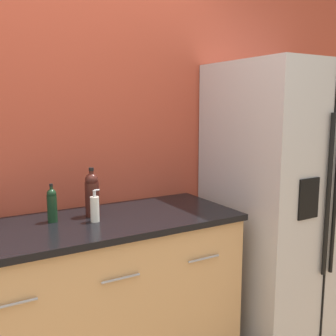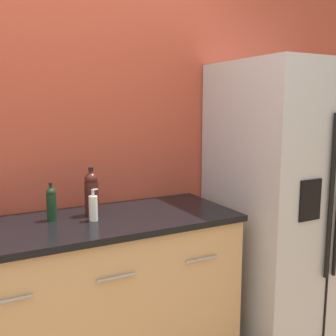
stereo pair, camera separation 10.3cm
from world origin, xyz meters
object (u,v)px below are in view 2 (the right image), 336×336
refrigerator (284,198)px  wine_bottle (92,193)px  soap_dispenser (93,208)px  oil_bottle (51,203)px

refrigerator → wine_bottle: (-1.30, 0.17, 0.14)m
soap_dispenser → wine_bottle: bearing=76.8°
wine_bottle → soap_dispenser: wine_bottle is taller
wine_bottle → oil_bottle: bearing=-179.8°
wine_bottle → soap_dispenser: (-0.03, -0.11, -0.06)m
soap_dispenser → oil_bottle: 0.23m
refrigerator → oil_bottle: 1.54m
refrigerator → soap_dispenser: (-1.33, 0.06, 0.08)m
wine_bottle → soap_dispenser: bearing=-103.2°
soap_dispenser → refrigerator: bearing=-2.4°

